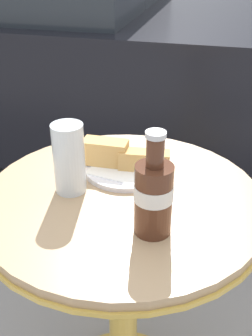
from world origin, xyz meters
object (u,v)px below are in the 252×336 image
Objects in this scene: drinking_glass at (69,161)px; lunch_plate_near at (124,162)px; cola_bottle_left at (154,195)px; parked_car at (32,40)px; bistro_table at (123,270)px.

drinking_glass reaches higher than lunch_plate_near.
parked_car is (-1.17, 1.88, -0.20)m from cola_bottle_left.
drinking_glass is (-0.12, -0.01, 0.30)m from bistro_table.
lunch_plate_near reaches higher than bistro_table.
parked_car reaches higher than drinking_glass.
parked_car is (-1.08, 1.77, 0.11)m from bistro_table.
parked_car reaches higher than lunch_plate_near.
lunch_plate_near is at bearing -57.70° from parked_car.
parked_car is at bearing 118.36° from drinking_glass.
cola_bottle_left reaches higher than lunch_plate_near.
lunch_plate_near is 0.05× the size of parked_car.
parked_car reaches higher than bistro_table.
cola_bottle_left is 0.05× the size of parked_car.
bistro_table is at bearing 129.22° from cola_bottle_left.
lunch_plate_near is 1.98m from parked_car.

